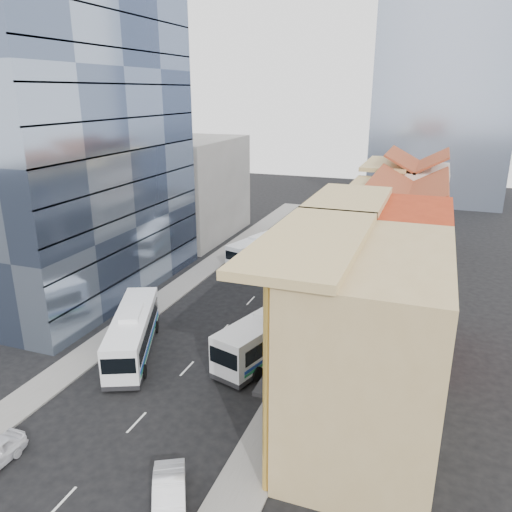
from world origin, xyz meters
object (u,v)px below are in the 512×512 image
at_px(bus_left_near, 133,332).
at_px(shophouse_tan, 371,348).
at_px(bus_right, 273,331).
at_px(office_tower, 78,148).
at_px(sedan_right, 169,496).
at_px(bus_left_far, 259,248).

bearing_deg(bus_left_near, shophouse_tan, -34.85).
distance_m(bus_left_near, bus_right, 11.35).
xyz_separation_m(office_tower, sedan_right, (22.50, -23.42, -14.22)).
distance_m(bus_left_near, bus_left_far, 25.53).
xyz_separation_m(office_tower, bus_left_near, (11.83, -10.27, -13.10)).
bearing_deg(sedan_right, bus_left_far, 74.29).
bearing_deg(bus_left_near, bus_left_far, 62.19).
bearing_deg(bus_right, bus_left_near, -143.12).
xyz_separation_m(shophouse_tan, bus_right, (-8.50, 7.59, -4.01)).
bearing_deg(bus_left_far, bus_right, -50.61).
distance_m(shophouse_tan, office_tower, 35.19).
height_order(bus_left_near, sedan_right, bus_left_near).
distance_m(bus_left_near, sedan_right, 16.97).
height_order(bus_left_far, sedan_right, bus_left_far).
bearing_deg(bus_right, sedan_right, -73.00).
height_order(bus_left_near, bus_left_far, bus_left_near).
height_order(bus_left_far, bus_right, bus_right).
bearing_deg(office_tower, sedan_right, -46.15).
xyz_separation_m(shophouse_tan, office_tower, (-31.00, 14.00, 9.00)).
height_order(office_tower, bus_right, office_tower).
relative_size(bus_left_far, bus_right, 0.85).
relative_size(bus_left_near, bus_left_far, 1.12).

